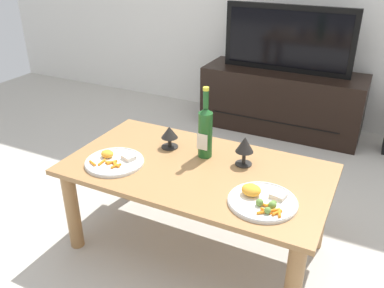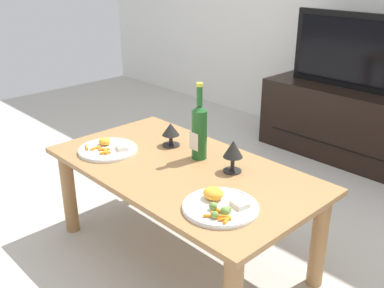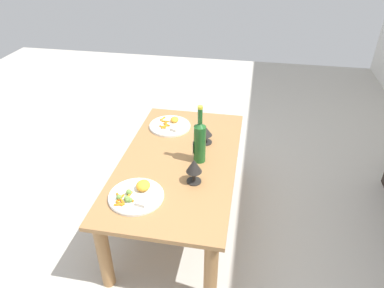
{
  "view_description": "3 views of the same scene",
  "coord_description": "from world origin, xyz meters",
  "px_view_note": "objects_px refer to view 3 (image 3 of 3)",
  "views": [
    {
      "loc": [
        0.73,
        -1.51,
        1.44
      ],
      "look_at": [
        -0.03,
        0.02,
        0.58
      ],
      "focal_mm": 37.78,
      "sensor_mm": 36.0,
      "label": 1
    },
    {
      "loc": [
        1.34,
        -1.22,
        1.34
      ],
      "look_at": [
        0.01,
        0.05,
        0.57
      ],
      "focal_mm": 41.51,
      "sensor_mm": 36.0,
      "label": 2
    },
    {
      "loc": [
        1.69,
        0.39,
        1.7
      ],
      "look_at": [
        -0.04,
        0.07,
        0.57
      ],
      "focal_mm": 32.97,
      "sensor_mm": 36.0,
      "label": 3
    }
  ],
  "objects_px": {
    "dinner_plate_right": "(136,195)",
    "goblet_left": "(205,132)",
    "goblet_right": "(194,167)",
    "dinner_plate_left": "(170,125)",
    "dining_table": "(179,170)",
    "wine_bottle": "(200,140)"
  },
  "relations": [
    {
      "from": "dinner_plate_right",
      "to": "goblet_left",
      "type": "bearing_deg",
      "value": 155.27
    },
    {
      "from": "goblet_right",
      "to": "dinner_plate_left",
      "type": "distance_m",
      "value": 0.64
    },
    {
      "from": "dinner_plate_left",
      "to": "dining_table",
      "type": "bearing_deg",
      "value": 20.81
    },
    {
      "from": "dining_table",
      "to": "dinner_plate_right",
      "type": "distance_m",
      "value": 0.41
    },
    {
      "from": "dining_table",
      "to": "goblet_right",
      "type": "relative_size",
      "value": 8.57
    },
    {
      "from": "dining_table",
      "to": "goblet_left",
      "type": "relative_size",
      "value": 10.63
    },
    {
      "from": "goblet_right",
      "to": "dinner_plate_right",
      "type": "relative_size",
      "value": 0.51
    },
    {
      "from": "goblet_left",
      "to": "dinner_plate_left",
      "type": "bearing_deg",
      "value": -120.31
    },
    {
      "from": "goblet_right",
      "to": "dining_table",
      "type": "bearing_deg",
      "value": -146.46
    },
    {
      "from": "dining_table",
      "to": "wine_bottle",
      "type": "height_order",
      "value": "wine_bottle"
    },
    {
      "from": "goblet_left",
      "to": "goblet_right",
      "type": "relative_size",
      "value": 0.81
    },
    {
      "from": "goblet_left",
      "to": "dinner_plate_left",
      "type": "xyz_separation_m",
      "value": [
        -0.16,
        -0.27,
        -0.07
      ]
    },
    {
      "from": "goblet_left",
      "to": "dinner_plate_right",
      "type": "bearing_deg",
      "value": -24.73
    },
    {
      "from": "wine_bottle",
      "to": "goblet_right",
      "type": "distance_m",
      "value": 0.21
    },
    {
      "from": "wine_bottle",
      "to": "goblet_left",
      "type": "distance_m",
      "value": 0.21
    },
    {
      "from": "dinner_plate_right",
      "to": "wine_bottle",
      "type": "bearing_deg",
      "value": 145.08
    },
    {
      "from": "dining_table",
      "to": "wine_bottle",
      "type": "xyz_separation_m",
      "value": [
        -0.01,
        0.12,
        0.22
      ]
    },
    {
      "from": "dining_table",
      "to": "goblet_left",
      "type": "height_order",
      "value": "goblet_left"
    },
    {
      "from": "dinner_plate_left",
      "to": "dinner_plate_right",
      "type": "height_order",
      "value": "dinner_plate_right"
    },
    {
      "from": "wine_bottle",
      "to": "goblet_right",
      "type": "xyz_separation_m",
      "value": [
        0.2,
        0.0,
        -0.04
      ]
    },
    {
      "from": "wine_bottle",
      "to": "goblet_right",
      "type": "height_order",
      "value": "wine_bottle"
    },
    {
      "from": "dinner_plate_left",
      "to": "dinner_plate_right",
      "type": "xyz_separation_m",
      "value": [
        0.75,
        -0.0,
        0.0
      ]
    }
  ]
}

